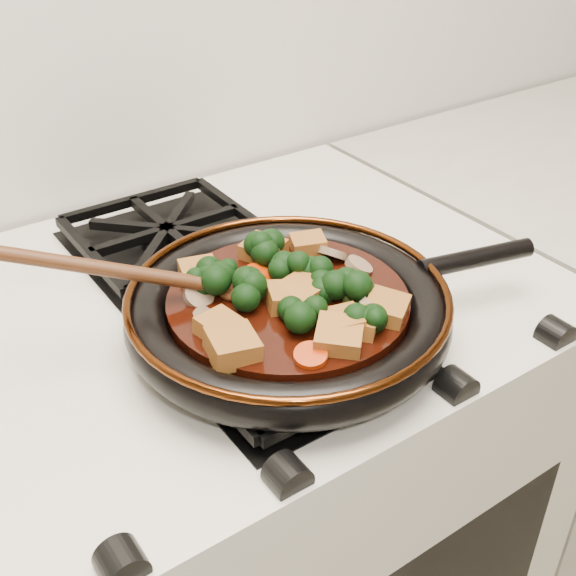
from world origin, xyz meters
TOP-DOWN VIEW (x-y plane):
  - stove at (0.00, 1.69)m, footprint 0.76×0.60m
  - burner_grate_front at (0.00, 1.55)m, footprint 0.23×0.23m
  - burner_grate_back at (0.00, 1.83)m, footprint 0.23×0.23m
  - skillet at (0.01, 1.57)m, footprint 0.46×0.34m
  - braising_sauce at (0.01, 1.57)m, footprint 0.25×0.25m
  - tofu_cube_0 at (0.00, 1.56)m, footprint 0.05×0.05m
  - tofu_cube_1 at (-0.08, 1.55)m, footprint 0.04×0.04m
  - tofu_cube_2 at (0.03, 1.65)m, footprint 0.06×0.06m
  - tofu_cube_3 at (0.00, 1.48)m, footprint 0.06×0.06m
  - tofu_cube_4 at (0.07, 1.49)m, footprint 0.06×0.06m
  - tofu_cube_5 at (0.08, 1.63)m, footprint 0.05×0.05m
  - tofu_cube_6 at (0.02, 1.56)m, footprint 0.05×0.05m
  - tofu_cube_7 at (0.03, 1.48)m, footprint 0.05×0.05m
  - tofu_cube_8 at (0.02, 1.49)m, footprint 0.05×0.05m
  - tofu_cube_9 at (-0.09, 1.52)m, footprint 0.05×0.05m
  - tofu_cube_10 at (-0.05, 1.65)m, footprint 0.05×0.05m
  - broccoli_floret_0 at (0.03, 1.59)m, footprint 0.07×0.07m
  - broccoli_floret_1 at (-0.03, 1.58)m, footprint 0.09×0.08m
  - broccoli_floret_2 at (-0.05, 1.61)m, footprint 0.08×0.07m
  - broccoli_floret_3 at (-0.03, 1.64)m, footprint 0.08×0.09m
  - broccoli_floret_4 at (0.03, 1.48)m, footprint 0.07×0.07m
  - broccoli_floret_5 at (0.04, 1.56)m, footprint 0.07×0.06m
  - broccoli_floret_6 at (0.03, 1.63)m, footprint 0.08×0.09m
  - broccoli_floret_7 at (-0.00, 1.52)m, footprint 0.09×0.09m
  - broccoli_floret_8 at (0.05, 1.52)m, footprint 0.08×0.09m
  - carrot_coin_0 at (-0.08, 1.52)m, footprint 0.03×0.03m
  - carrot_coin_1 at (0.06, 1.55)m, footprint 0.03×0.03m
  - carrot_coin_2 at (-0.03, 1.47)m, footprint 0.03×0.03m
  - carrot_coin_3 at (0.00, 1.61)m, footprint 0.03×0.03m
  - carrot_coin_4 at (0.07, 1.55)m, footprint 0.03×0.03m
  - mushroom_slice_0 at (-0.07, 1.61)m, footprint 0.03×0.03m
  - mushroom_slice_1 at (0.09, 1.60)m, footprint 0.04×0.04m
  - mushroom_slice_2 at (0.10, 1.56)m, footprint 0.04×0.04m
  - mushroom_slice_3 at (-0.08, 1.57)m, footprint 0.04×0.04m
  - mushroom_slice_4 at (0.06, 1.49)m, footprint 0.03×0.04m
  - wooden_spoon at (-0.09, 1.63)m, footprint 0.15×0.09m

SIDE VIEW (x-z plane):
  - stove at x=0.00m, z-range 0.00..0.90m
  - burner_grate_front at x=0.00m, z-range 0.90..0.93m
  - burner_grate_back at x=0.00m, z-range 0.90..0.93m
  - skillet at x=0.01m, z-range 0.92..0.97m
  - braising_sauce at x=0.01m, z-range 0.94..0.96m
  - carrot_coin_0 at x=-0.08m, z-range 0.95..0.98m
  - carrot_coin_1 at x=0.06m, z-range 0.96..0.97m
  - carrot_coin_2 at x=-0.03m, z-range 0.96..0.97m
  - carrot_coin_3 at x=0.00m, z-range 0.95..0.98m
  - carrot_coin_4 at x=0.07m, z-range 0.96..0.97m
  - mushroom_slice_0 at x=-0.07m, z-range 0.95..0.98m
  - mushroom_slice_1 at x=0.09m, z-range 0.95..0.98m
  - mushroom_slice_2 at x=0.10m, z-range 0.96..0.98m
  - mushroom_slice_3 at x=-0.08m, z-range 0.95..0.98m
  - mushroom_slice_4 at x=0.06m, z-range 0.95..0.98m
  - tofu_cube_1 at x=-0.08m, z-range 0.95..0.98m
  - tofu_cube_5 at x=0.08m, z-range 0.96..0.98m
  - tofu_cube_10 at x=-0.05m, z-range 0.96..0.98m
  - tofu_cube_7 at x=0.03m, z-range 0.95..0.98m
  - tofu_cube_0 at x=0.00m, z-range 0.95..0.98m
  - tofu_cube_4 at x=0.07m, z-range 0.95..0.98m
  - tofu_cube_2 at x=0.03m, z-range 0.96..0.98m
  - tofu_cube_8 at x=0.02m, z-range 0.95..0.98m
  - tofu_cube_6 at x=0.02m, z-range 0.95..0.98m
  - broccoli_floret_4 at x=0.03m, z-range 0.94..1.00m
  - tofu_cube_3 at x=0.00m, z-range 0.95..0.98m
  - tofu_cube_9 at x=-0.09m, z-range 0.95..0.98m
  - broccoli_floret_5 at x=0.04m, z-range 0.94..1.00m
  - broccoli_floret_7 at x=0.00m, z-range 0.93..1.00m
  - broccoli_floret_8 at x=0.05m, z-range 0.94..1.00m
  - broccoli_floret_3 at x=-0.03m, z-range 0.94..1.00m
  - broccoli_floret_2 at x=-0.05m, z-range 0.94..1.00m
  - broccoli_floret_0 at x=0.03m, z-range 0.94..1.01m
  - broccoli_floret_6 at x=0.03m, z-range 0.93..1.01m
  - broccoli_floret_1 at x=-0.03m, z-range 0.94..1.01m
  - wooden_spoon at x=-0.09m, z-range 0.86..1.11m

